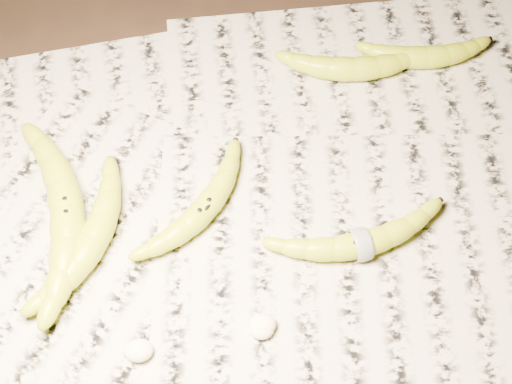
{
  "coord_description": "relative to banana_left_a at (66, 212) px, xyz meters",
  "views": [
    {
      "loc": [
        -0.01,
        -0.4,
        0.77
      ],
      "look_at": [
        0.03,
        0.01,
        0.05
      ],
      "focal_mm": 50.0,
      "sensor_mm": 36.0,
      "label": 1
    }
  ],
  "objects": [
    {
      "name": "ground",
      "position": [
        0.2,
        -0.02,
        -0.03
      ],
      "size": [
        3.0,
        3.0,
        0.0
      ],
      "primitive_type": "plane",
      "color": "black",
      "rests_on": "ground"
    },
    {
      "name": "newspaper_patch",
      "position": [
        0.21,
        -0.0,
        -0.03
      ],
      "size": [
        0.9,
        0.7,
        0.01
      ],
      "primitive_type": "cube",
      "color": "#B7B19D",
      "rests_on": "ground"
    },
    {
      "name": "banana_left_a",
      "position": [
        0.0,
        0.0,
        0.0
      ],
      "size": [
        0.1,
        0.25,
        0.04
      ],
      "primitive_type": null,
      "rotation": [
        0.0,
        0.0,
        1.7
      ],
      "color": "#C6D11A",
      "rests_on": "newspaper_patch"
    },
    {
      "name": "measuring_tape",
      "position": [
        0.34,
        -0.07,
        -0.0
      ],
      "size": [
        0.01,
        0.04,
        0.04
      ],
      "primitive_type": "torus",
      "rotation": [
        0.0,
        1.57,
        0.16
      ],
      "color": "white",
      "rests_on": "newspaper_patch"
    },
    {
      "name": "flesh_chunk_b",
      "position": [
        0.22,
        -0.15,
        -0.01
      ],
      "size": [
        0.03,
        0.03,
        0.02
      ],
      "primitive_type": "ellipsoid",
      "color": "#FFFAC5",
      "rests_on": "newspaper_patch"
    },
    {
      "name": "banana_upper_a",
      "position": [
        0.38,
        0.19,
        -0.0
      ],
      "size": [
        0.18,
        0.06,
        0.03
      ],
      "primitive_type": null,
      "rotation": [
        0.0,
        0.0,
        -0.05
      ],
      "color": "#C6D11A",
      "rests_on": "newspaper_patch"
    },
    {
      "name": "banana_upper_b",
      "position": [
        0.48,
        0.21,
        -0.01
      ],
      "size": [
        0.16,
        0.06,
        0.03
      ],
      "primitive_type": null,
      "rotation": [
        0.0,
        0.0,
        -0.04
      ],
      "color": "#C6D11A",
      "rests_on": "newspaper_patch"
    },
    {
      "name": "banana_left_b",
      "position": [
        0.03,
        -0.04,
        -0.0
      ],
      "size": [
        0.13,
        0.19,
        0.04
      ],
      "primitive_type": null,
      "rotation": [
        0.0,
        0.0,
        1.13
      ],
      "color": "#C6D11A",
      "rests_on": "newspaper_patch"
    },
    {
      "name": "flesh_chunk_a",
      "position": [
        0.08,
        -0.17,
        -0.01
      ],
      "size": [
        0.03,
        0.03,
        0.02
      ],
      "primitive_type": "ellipsoid",
      "color": "#FFFAC5",
      "rests_on": "newspaper_patch"
    },
    {
      "name": "banana_taped",
      "position": [
        0.34,
        -0.07,
        -0.0
      ],
      "size": [
        0.2,
        0.08,
        0.03
      ],
      "primitive_type": null,
      "rotation": [
        0.0,
        0.0,
        0.16
      ],
      "color": "#C6D11A",
      "rests_on": "newspaper_patch"
    },
    {
      "name": "banana_center",
      "position": [
        0.16,
        -0.01,
        -0.01
      ],
      "size": [
        0.15,
        0.16,
        0.03
      ],
      "primitive_type": null,
      "rotation": [
        0.0,
        0.0,
        0.85
      ],
      "color": "#C6D11A",
      "rests_on": "newspaper_patch"
    },
    {
      "name": "flesh_chunk_c",
      "position": [
        0.22,
        -0.16,
        -0.01
      ],
      "size": [
        0.03,
        0.02,
        0.02
      ],
      "primitive_type": "ellipsoid",
      "color": "#FFFAC5",
      "rests_on": "newspaper_patch"
    }
  ]
}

